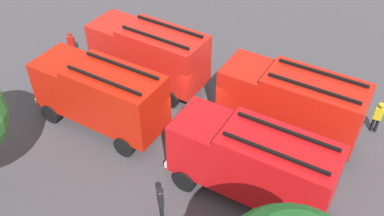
# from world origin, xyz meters

# --- Properties ---
(ground_plane) EXTENTS (46.85, 46.85, 0.00)m
(ground_plane) POSITION_xyz_m (0.00, 0.00, 0.00)
(ground_plane) COLOR #423F44
(fire_truck_0) EXTENTS (7.32, 3.06, 3.88)m
(fire_truck_0) POSITION_xyz_m (-4.29, -2.41, 2.15)
(fire_truck_0) COLOR red
(fire_truck_0) RESTS_ON ground
(fire_truck_1) EXTENTS (7.26, 2.91, 3.88)m
(fire_truck_1) POSITION_xyz_m (4.33, -2.01, 2.15)
(fire_truck_1) COLOR red
(fire_truck_1) RESTS_ON ground
(fire_truck_2) EXTENTS (7.33, 3.10, 3.88)m
(fire_truck_2) POSITION_xyz_m (-4.55, 2.23, 2.15)
(fire_truck_2) COLOR red
(fire_truck_2) RESTS_ON ground
(fire_truck_3) EXTENTS (7.32, 3.06, 3.88)m
(fire_truck_3) POSITION_xyz_m (4.02, 2.36, 2.15)
(fire_truck_3) COLOR red
(fire_truck_3) RESTS_ON ground
(firefighter_0) EXTENTS (0.45, 0.30, 1.81)m
(firefighter_0) POSITION_xyz_m (-8.08, -5.12, 1.02)
(firefighter_0) COLOR black
(firefighter_0) RESTS_ON ground
(firefighter_1) EXTENTS (0.41, 0.48, 1.66)m
(firefighter_1) POSITION_xyz_m (8.80, -2.26, 0.92)
(firefighter_1) COLOR black
(firefighter_1) RESTS_ON ground
(firefighter_2) EXTENTS (0.48, 0.44, 1.70)m
(firefighter_2) POSITION_xyz_m (10.28, -1.47, 0.95)
(firefighter_2) COLOR black
(firefighter_2) RESTS_ON ground
(firefighter_3) EXTENTS (0.47, 0.47, 1.75)m
(firefighter_3) POSITION_xyz_m (-2.00, 5.38, 0.99)
(firefighter_3) COLOR black
(firefighter_3) RESTS_ON ground
(traffic_cone_0) EXTENTS (0.47, 0.47, 0.67)m
(traffic_cone_0) POSITION_xyz_m (1.92, -0.04, 0.33)
(traffic_cone_0) COLOR #F2600C
(traffic_cone_0) RESTS_ON ground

